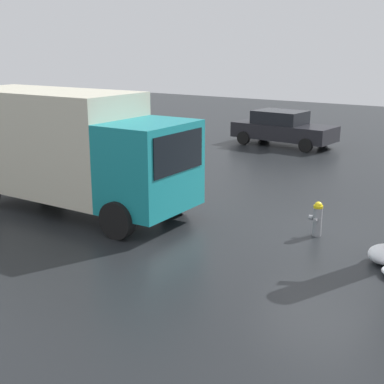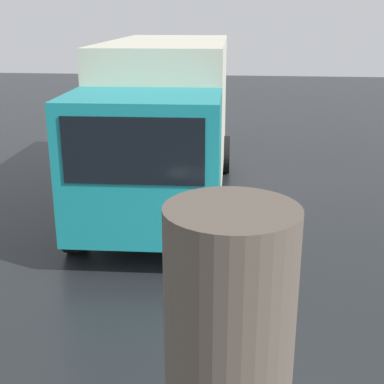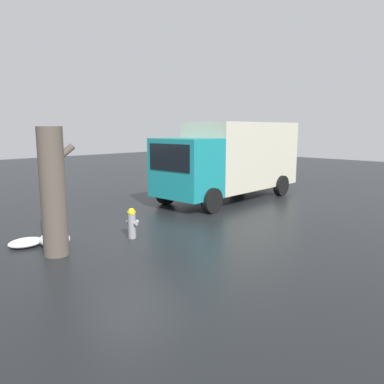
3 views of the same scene
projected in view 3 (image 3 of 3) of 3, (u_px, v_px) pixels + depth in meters
name	position (u px, v px, depth m)	size (l,w,h in m)	color
ground_plane	(132.00, 238.00, 10.19)	(60.00, 60.00, 0.00)	black
fire_hydrant	(132.00, 223.00, 10.12)	(0.32, 0.42, 0.84)	gray
tree_trunk	(53.00, 192.00, 8.59)	(0.87, 0.57, 3.00)	brown
delivery_truck	(233.00, 158.00, 15.68)	(7.15, 2.80, 3.20)	teal
snow_pile_by_hydrant	(55.00, 239.00, 9.43)	(0.72, 0.81, 0.38)	white
snow_pile_curbside	(26.00, 242.00, 9.47)	(0.86, 0.69, 0.20)	white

